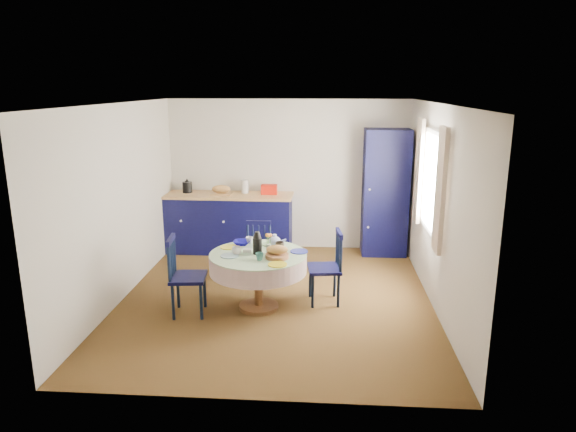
# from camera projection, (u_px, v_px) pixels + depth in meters

# --- Properties ---
(floor) EXTENTS (4.50, 4.50, 0.00)m
(floor) POSITION_uv_depth(u_px,v_px,m) (276.00, 298.00, 6.73)
(floor) COLOR black
(floor) RESTS_ON ground
(ceiling) EXTENTS (4.50, 4.50, 0.00)m
(ceiling) POSITION_uv_depth(u_px,v_px,m) (275.00, 104.00, 6.11)
(ceiling) COLOR white
(ceiling) RESTS_ON wall_back
(wall_back) EXTENTS (4.00, 0.02, 2.50)m
(wall_back) POSITION_uv_depth(u_px,v_px,m) (288.00, 175.00, 8.60)
(wall_back) COLOR beige
(wall_back) RESTS_ON floor
(wall_left) EXTENTS (0.02, 4.50, 2.50)m
(wall_left) POSITION_uv_depth(u_px,v_px,m) (120.00, 203.00, 6.56)
(wall_left) COLOR beige
(wall_left) RESTS_ON floor
(wall_right) EXTENTS (0.02, 4.50, 2.50)m
(wall_right) POSITION_uv_depth(u_px,v_px,m) (438.00, 208.00, 6.28)
(wall_right) COLOR beige
(wall_right) RESTS_ON floor
(window) EXTENTS (0.10, 1.74, 1.45)m
(window) POSITION_uv_depth(u_px,v_px,m) (431.00, 182.00, 6.51)
(window) COLOR white
(window) RESTS_ON wall_right
(kitchen_counter) EXTENTS (2.19, 0.70, 1.21)m
(kitchen_counter) POSITION_uv_depth(u_px,v_px,m) (228.00, 222.00, 8.57)
(kitchen_counter) COLOR black
(kitchen_counter) RESTS_ON floor
(pantry_cabinet) EXTENTS (0.72, 0.53, 2.05)m
(pantry_cabinet) POSITION_uv_depth(u_px,v_px,m) (385.00, 193.00, 8.30)
(pantry_cabinet) COLOR black
(pantry_cabinet) RESTS_ON floor
(dining_table) EXTENTS (1.20, 1.19, 1.00)m
(dining_table) POSITION_uv_depth(u_px,v_px,m) (259.00, 263.00, 6.29)
(dining_table) COLOR brown
(dining_table) RESTS_ON floor
(chair_left) EXTENTS (0.46, 0.48, 0.97)m
(chair_left) POSITION_uv_depth(u_px,v_px,m) (185.00, 275.00, 6.17)
(chair_left) COLOR black
(chair_left) RESTS_ON floor
(chair_far) EXTENTS (0.40, 0.38, 0.87)m
(chair_far) POSITION_uv_depth(u_px,v_px,m) (258.00, 253.00, 7.18)
(chair_far) COLOR black
(chair_far) RESTS_ON floor
(chair_right) EXTENTS (0.45, 0.47, 0.95)m
(chair_right) POSITION_uv_depth(u_px,v_px,m) (328.00, 267.00, 6.50)
(chair_right) COLOR black
(chair_right) RESTS_ON floor
(mug_a) EXTENTS (0.12, 0.12, 0.09)m
(mug_a) POSITION_uv_depth(u_px,v_px,m) (237.00, 251.00, 6.22)
(mug_a) COLOR silver
(mug_a) RESTS_ON dining_table
(mug_b) EXTENTS (0.10, 0.10, 0.09)m
(mug_b) POSITION_uv_depth(u_px,v_px,m) (260.00, 257.00, 6.01)
(mug_b) COLOR #306A61
(mug_b) RESTS_ON dining_table
(mug_c) EXTENTS (0.11, 0.11, 0.09)m
(mug_c) POSITION_uv_depth(u_px,v_px,m) (280.00, 245.00, 6.43)
(mug_c) COLOR black
(mug_c) RESTS_ON dining_table
(mug_d) EXTENTS (0.09, 0.09, 0.09)m
(mug_d) POSITION_uv_depth(u_px,v_px,m) (249.00, 240.00, 6.65)
(mug_d) COLOR silver
(mug_d) RESTS_ON dining_table
(cobalt_bowl) EXTENTS (0.22, 0.22, 0.05)m
(cobalt_bowl) POSITION_uv_depth(u_px,v_px,m) (242.00, 243.00, 6.59)
(cobalt_bowl) COLOR #080574
(cobalt_bowl) RESTS_ON dining_table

